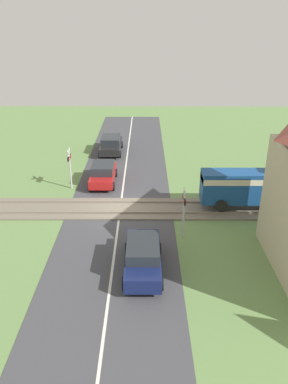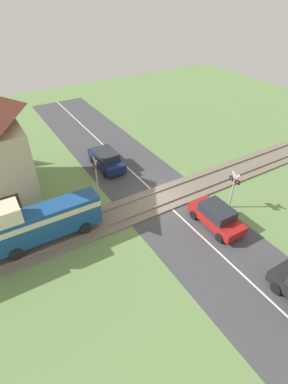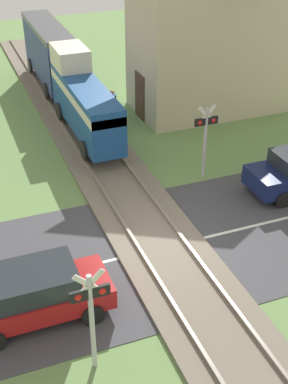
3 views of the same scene
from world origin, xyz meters
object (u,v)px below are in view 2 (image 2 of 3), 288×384
(car_far_side, at_px, (106,159))
(crossing_signal_west_approach, at_px, (234,185))
(crossing_signal_east_approach, at_px, (96,171))
(car_near_crossing, at_px, (216,216))
(pedestrian_by_station, at_px, (19,225))

(car_far_side, distance_m, crossing_signal_west_approach, 10.62)
(crossing_signal_west_approach, bearing_deg, car_far_side, 28.19)
(crossing_signal_west_approach, distance_m, crossing_signal_east_approach, 9.55)
(car_near_crossing, height_order, crossing_signal_west_approach, crossing_signal_west_approach)
(crossing_signal_west_approach, bearing_deg, car_near_crossing, 112.96)
(car_far_side, xyz_separation_m, crossing_signal_west_approach, (-9.32, -4.99, 1.05))
(crossing_signal_east_approach, relative_size, pedestrian_by_station, 1.85)
(car_near_crossing, relative_size, crossing_signal_west_approach, 1.34)
(car_near_crossing, xyz_separation_m, crossing_signal_west_approach, (0.90, -2.11, 1.08))
(car_far_side, height_order, pedestrian_by_station, pedestrian_by_station)
(crossing_signal_west_approach, height_order, crossing_signal_east_approach, same)
(car_far_side, bearing_deg, car_near_crossing, -164.25)
(car_far_side, bearing_deg, crossing_signal_east_approach, 144.27)
(car_near_crossing, bearing_deg, crossing_signal_east_approach, 34.46)
(crossing_signal_east_approach, height_order, pedestrian_by_station, crossing_signal_east_approach)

